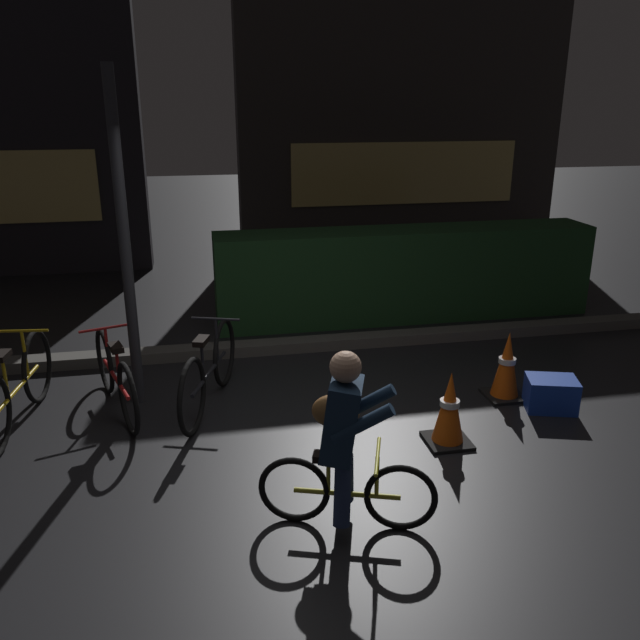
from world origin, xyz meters
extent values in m
plane|color=black|center=(0.00, 0.00, 0.00)|extent=(40.00, 40.00, 0.00)
cube|color=#56544F|center=(0.00, 2.20, 0.06)|extent=(12.00, 0.24, 0.12)
cube|color=#214723|center=(1.80, 3.10, 0.58)|extent=(4.80, 0.70, 1.15)
cube|color=#383330|center=(3.03, 7.20, 2.47)|extent=(5.98, 0.50, 4.94)
cube|color=#F2D172|center=(3.03, 6.93, 1.40)|extent=(4.19, 0.04, 1.10)
cylinder|color=#2D2D33|center=(-1.41, 1.20, 1.49)|extent=(0.10, 0.10, 2.98)
torus|color=black|center=(-2.32, 1.40, 0.34)|extent=(0.13, 0.69, 0.69)
cylinder|color=gold|center=(-2.39, 0.89, 0.34)|extent=(0.16, 1.02, 0.04)
cylinder|color=gold|center=(-2.41, 0.71, 0.54)|extent=(0.03, 0.03, 0.38)
cube|color=black|center=(-2.41, 0.71, 0.73)|extent=(0.12, 0.21, 0.05)
cylinder|color=gold|center=(-2.35, 1.17, 0.56)|extent=(0.03, 0.03, 0.43)
cylinder|color=gold|center=(-2.35, 1.17, 0.78)|extent=(0.46, 0.08, 0.02)
torus|color=black|center=(-1.73, 1.48, 0.32)|extent=(0.24, 0.62, 0.63)
torus|color=black|center=(-1.44, 0.58, 0.32)|extent=(0.24, 0.62, 0.63)
cylinder|color=#B21919|center=(-1.59, 1.03, 0.32)|extent=(0.32, 0.91, 0.04)
cylinder|color=#B21919|center=(-1.54, 0.88, 0.49)|extent=(0.03, 0.03, 0.35)
cube|color=black|center=(-1.54, 0.88, 0.67)|extent=(0.16, 0.22, 0.05)
cylinder|color=#B21919|center=(-1.67, 1.28, 0.52)|extent=(0.03, 0.03, 0.40)
cylinder|color=#B21919|center=(-1.67, 1.28, 0.72)|extent=(0.45, 0.16, 0.02)
torus|color=black|center=(-0.60, 1.43, 0.34)|extent=(0.26, 0.65, 0.67)
torus|color=black|center=(-0.92, 0.48, 0.34)|extent=(0.26, 0.65, 0.67)
cylinder|color=black|center=(-0.76, 0.96, 0.34)|extent=(0.35, 0.96, 0.04)
cylinder|color=black|center=(-0.81, 0.79, 0.52)|extent=(0.03, 0.03, 0.38)
cube|color=black|center=(-0.81, 0.79, 0.71)|extent=(0.16, 0.22, 0.05)
cylinder|color=black|center=(-0.67, 1.22, 0.55)|extent=(0.03, 0.03, 0.42)
cylinder|color=black|center=(-0.67, 1.22, 0.76)|extent=(0.44, 0.17, 0.02)
cube|color=black|center=(1.14, -0.10, 0.01)|extent=(0.36, 0.36, 0.03)
cone|color=#EA560F|center=(1.14, -0.10, 0.33)|extent=(0.26, 0.26, 0.60)
cylinder|color=white|center=(1.14, -0.10, 0.36)|extent=(0.16, 0.16, 0.05)
cube|color=black|center=(1.99, 0.61, 0.01)|extent=(0.36, 0.36, 0.03)
cone|color=#EA560F|center=(1.99, 0.61, 0.34)|extent=(0.26, 0.26, 0.63)
cylinder|color=white|center=(1.99, 0.61, 0.38)|extent=(0.16, 0.16, 0.05)
cube|color=#193DB7|center=(2.29, 0.30, 0.15)|extent=(0.51, 0.43, 0.30)
torus|color=black|center=(0.40, -1.12, 0.24)|extent=(0.47, 0.20, 0.48)
torus|color=black|center=(-0.27, -0.90, 0.24)|extent=(0.47, 0.20, 0.48)
cylinder|color=gold|center=(0.06, -1.01, 0.24)|extent=(0.68, 0.26, 0.04)
cylinder|color=gold|center=(-0.05, -0.97, 0.37)|extent=(0.03, 0.03, 0.26)
cube|color=black|center=(-0.05, -0.97, 0.51)|extent=(0.22, 0.16, 0.05)
cylinder|color=gold|center=(0.25, -1.07, 0.39)|extent=(0.03, 0.03, 0.30)
cylinder|color=gold|center=(0.25, -1.07, 0.54)|extent=(0.17, 0.44, 0.02)
cylinder|color=navy|center=(0.08, -0.91, 0.30)|extent=(0.17, 0.23, 0.42)
cylinder|color=navy|center=(0.01, -1.10, 0.30)|extent=(0.17, 0.23, 0.42)
cube|color=#192D47|center=(0.02, -1.00, 0.79)|extent=(0.35, 0.39, 0.54)
sphere|color=tan|center=(0.04, -1.00, 1.15)|extent=(0.20, 0.20, 0.20)
cylinder|color=#192D47|center=(0.20, -0.91, 0.84)|extent=(0.40, 0.20, 0.29)
cylinder|color=#192D47|center=(0.11, -1.17, 0.84)|extent=(0.40, 0.20, 0.29)
ellipsoid|color=brown|center=(0.03, -0.79, 0.74)|extent=(0.35, 0.25, 0.24)
camera|label=1|loc=(-0.82, -4.58, 2.71)|focal=36.55mm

